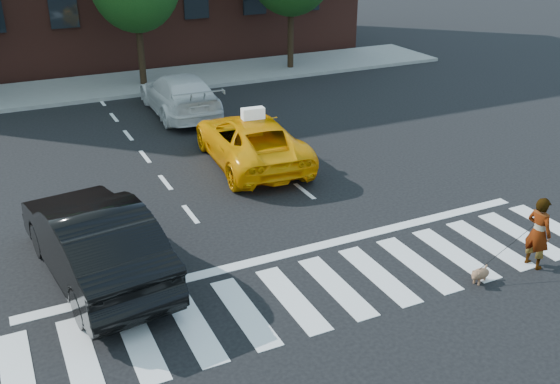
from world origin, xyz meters
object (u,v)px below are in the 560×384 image
at_px(black_sedan, 94,240).
at_px(white_suv, 180,94).
at_px(woman, 538,233).
at_px(dog, 479,274).
at_px(taxi, 251,140).

xyz_separation_m(black_sedan, white_suv, (4.95, 10.08, -0.09)).
relative_size(white_suv, woman, 3.25).
xyz_separation_m(white_suv, dog, (1.93, -13.69, -0.55)).
bearing_deg(woman, white_suv, 8.44).
bearing_deg(white_suv, dog, 99.70).
relative_size(taxi, white_suv, 1.00).
bearing_deg(black_sedan, white_suv, -123.50).
bearing_deg(taxi, white_suv, -81.20).
xyz_separation_m(white_suv, woman, (3.42, -13.68, 0.05)).
distance_m(taxi, white_suv, 5.66).
bearing_deg(white_suv, taxi, 95.68).
bearing_deg(black_sedan, taxi, -147.67).
bearing_deg(white_suv, woman, 105.73).
bearing_deg(taxi, black_sedan, 44.48).
bearing_deg(woman, black_sedan, 61.11).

